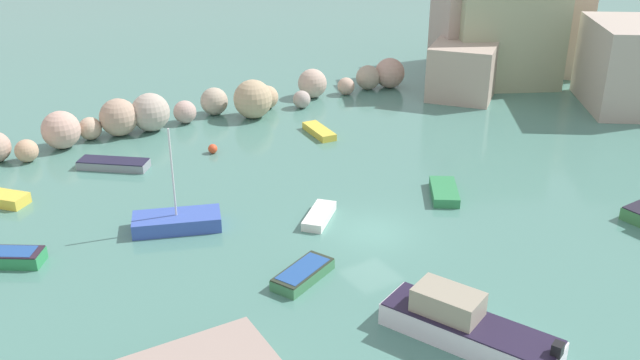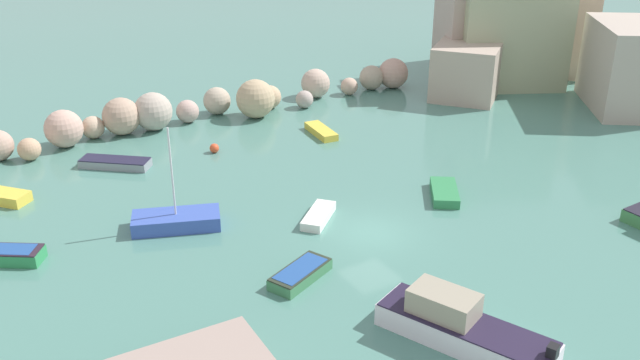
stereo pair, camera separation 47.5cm
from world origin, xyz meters
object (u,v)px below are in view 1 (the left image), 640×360
at_px(moored_boat_10, 303,274).
at_px(moored_boat_7, 465,325).
at_px(channel_buoy, 213,149).
at_px(moored_boat_9, 319,216).
at_px(moored_boat_6, 319,131).
at_px(moored_boat_2, 444,192).
at_px(moored_boat_5, 114,164).
at_px(moored_boat_3, 177,221).

bearing_deg(moored_boat_10, moored_boat_7, -90.21).
distance_m(channel_buoy, moored_boat_9, 11.28).
height_order(moored_boat_7, moored_boat_10, moored_boat_7).
relative_size(moored_boat_6, moored_boat_7, 0.46).
height_order(channel_buoy, moored_boat_6, channel_buoy).
bearing_deg(moored_boat_2, moored_boat_5, -97.92).
bearing_deg(moored_boat_3, moored_boat_10, 132.76).
bearing_deg(channel_buoy, moored_boat_2, -57.11).
bearing_deg(moored_boat_5, channel_buoy, 30.94).
xyz_separation_m(channel_buoy, moored_boat_10, (-2.81, -15.63, -0.00)).
bearing_deg(moored_boat_5, moored_boat_10, -38.65).
relative_size(moored_boat_2, moored_boat_5, 0.83).
xyz_separation_m(channel_buoy, moored_boat_7, (0.14, -22.65, 0.42)).
relative_size(channel_buoy, moored_boat_9, 0.21).
distance_m(moored_boat_2, moored_boat_3, 14.48).
height_order(moored_boat_5, moored_boat_9, moored_boat_5).
bearing_deg(moored_boat_5, moored_boat_7, -34.97).
xyz_separation_m(moored_boat_2, moored_boat_7, (-7.98, -10.10, 0.46)).
relative_size(moored_boat_3, moored_boat_9, 1.85).
relative_size(channel_buoy, moored_boat_2, 0.18).
bearing_deg(moored_boat_7, moored_boat_9, -25.26).
distance_m(moored_boat_2, moored_boat_6, 11.77).
height_order(moored_boat_3, moored_boat_9, moored_boat_3).
height_order(moored_boat_6, moored_boat_10, moored_boat_10).
distance_m(moored_boat_5, moored_boat_7, 24.45).
distance_m(moored_boat_7, moored_boat_9, 11.43).
bearing_deg(moored_boat_6, channel_buoy, -89.85).
distance_m(moored_boat_6, moored_boat_7, 23.04).
distance_m(moored_boat_5, moored_boat_10, 16.95).
distance_m(channel_buoy, moored_boat_3, 9.98).
xyz_separation_m(moored_boat_3, moored_boat_6, (13.12, 7.40, -0.17)).
relative_size(moored_boat_6, moored_boat_9, 1.14).
distance_m(moored_boat_5, moored_boat_6, 13.58).
xyz_separation_m(moored_boat_5, moored_boat_6, (13.46, -1.81, -0.04)).
distance_m(moored_boat_3, moored_boat_7, 15.58).
xyz_separation_m(moored_boat_5, moored_boat_7, (6.16, -23.66, 0.45)).
bearing_deg(moored_boat_6, moored_boat_7, -12.16).
xyz_separation_m(moored_boat_2, moored_boat_6, (-0.68, 11.75, -0.03)).
bearing_deg(moored_boat_6, moored_boat_9, -26.05).
relative_size(moored_boat_5, moored_boat_10, 1.19).
distance_m(moored_boat_3, moored_boat_6, 15.06).
relative_size(moored_boat_2, moored_boat_3, 0.63).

